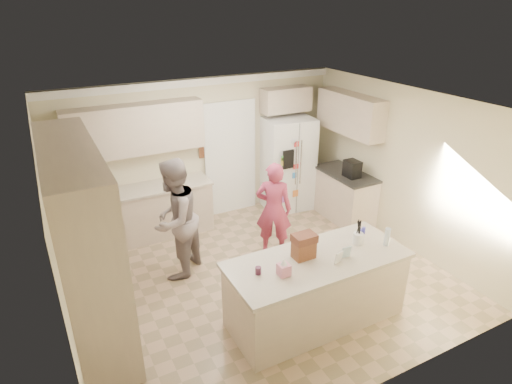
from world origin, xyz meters
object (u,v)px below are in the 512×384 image
teen_boy (175,220)px  dollhouse_body (304,250)px  refrigerator (288,164)px  tissue_box (284,270)px  island_base (316,291)px  coffee_maker (352,169)px  utensil_crock (358,238)px  teen_girl (274,209)px

teen_boy → dollhouse_body: bearing=79.0°
refrigerator → tissue_box: size_ratio=12.86×
island_base → teen_boy: (-1.24, 1.80, 0.47)m
coffee_maker → refrigerator: bearing=120.0°
utensil_crock → teen_boy: bearing=137.1°
island_base → teen_girl: 1.72m
tissue_box → refrigerator: bearing=57.9°
coffee_maker → teen_girl: teen_girl is taller
utensil_crock → teen_boy: size_ratio=0.08×
island_base → coffee_maker: bearing=42.8°
refrigerator → teen_boy: 2.91m
refrigerator → island_base: size_ratio=0.82×
coffee_maker → island_base: bearing=-137.2°
refrigerator → tissue_box: 3.68m
island_base → dollhouse_body: bearing=146.3°
refrigerator → teen_girl: bearing=-122.0°
teen_boy → teen_girl: bearing=131.0°
island_base → dollhouse_body: (-0.15, 0.10, 0.60)m
refrigerator → teen_girl: refrigerator is taller
island_base → teen_girl: size_ratio=1.41×
tissue_box → teen_boy: 2.02m
dollhouse_body → teen_girl: teen_girl is taller
dollhouse_body → utensil_crock: bearing=-3.6°
coffee_maker → teen_girl: 1.77m
island_base → utensil_crock: utensil_crock is taller
refrigerator → teen_girl: (-1.09, -1.36, -0.12)m
refrigerator → teen_girl: size_ratio=1.15×
island_base → tissue_box: bearing=-169.7°
island_base → teen_girl: bearing=79.1°
utensil_crock → dollhouse_body: size_ratio=0.58×
coffee_maker → tissue_box: (-2.60, -2.00, -0.07)m
refrigerator → dollhouse_body: (-1.56, -2.91, 0.14)m
refrigerator → coffee_maker: bearing=-53.3°
coffee_maker → utensil_crock: (-1.40, -1.85, -0.07)m
refrigerator → teen_boy: size_ratio=0.99×
coffee_maker → teen_boy: 3.29m
refrigerator → coffee_maker: refrigerator is taller
refrigerator → dollhouse_body: size_ratio=6.92×
utensil_crock → tissue_box: bearing=-172.9°
dollhouse_body → teen_boy: (-1.09, 1.70, -0.12)m
dollhouse_body → island_base: bearing=-33.7°
coffee_maker → dollhouse_body: bearing=-140.7°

